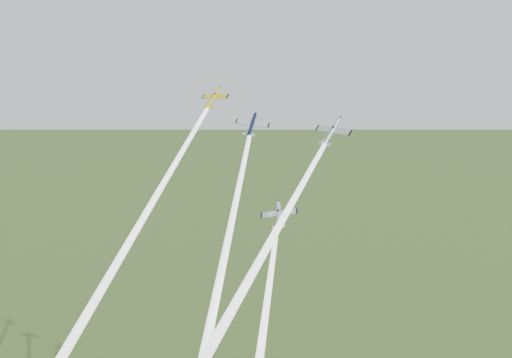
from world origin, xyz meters
The scene contains 8 objects.
plane_yellow centered at (-16.17, 6.35, 107.58)m, with size 7.76×7.69×1.21m, color yellow, non-canonical shape.
smoke_trail_yellow centered at (-22.49, -20.92, 78.62)m, with size 2.22×2.22×74.15m, color white, non-canonical shape.
plane_navy centered at (-4.74, 2.42, 102.26)m, with size 7.61×7.55×1.19m, color #0D153B, non-canonical shape.
smoke_trail_navy centered at (0.15, -23.72, 74.74)m, with size 2.22×2.22×70.13m, color white, non-canonical shape.
plane_silver_right centered at (14.77, -1.62, 102.07)m, with size 8.60×8.53×1.35m, color #A2AAB0, non-canonical shape.
smoke_trail_silver_right centered at (7.31, -22.81, 78.84)m, with size 2.22×2.22×58.24m, color white, non-canonical shape.
plane_silver_low centered at (4.93, -5.49, 84.70)m, with size 7.86×7.80×1.23m, color #B2BAC1, non-canonical shape.
smoke_trail_silver_low centered at (9.43, -25.22, 63.76)m, with size 2.22×2.22×51.84m, color white, non-canonical shape.
Camera 1 is at (53.09, -125.16, 117.72)m, focal length 45.00 mm.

